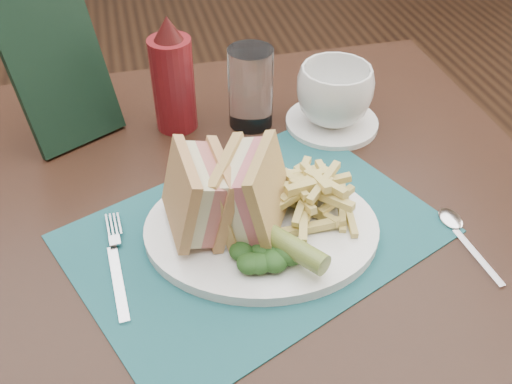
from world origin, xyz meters
TOP-DOWN VIEW (x-y plane):
  - floor at (0.00, 0.00)m, footprint 7.00×7.00m
  - table_main at (0.00, -0.50)m, footprint 0.90×0.75m
  - placemat at (0.00, -0.61)m, footprint 0.54×0.47m
  - plate at (0.01, -0.61)m, footprint 0.34×0.30m
  - sandwich_half_a at (-0.08, -0.59)m, footprint 0.09×0.11m
  - sandwich_half_b at (-0.02, -0.59)m, footprint 0.12×0.14m
  - kale_garnish at (0.01, -0.67)m, footprint 0.11×0.08m
  - pickle_spear at (0.02, -0.66)m, footprint 0.09×0.11m
  - fries_pile at (0.08, -0.59)m, footprint 0.18×0.20m
  - fork at (-0.17, -0.62)m, footprint 0.05×0.17m
  - spoon at (0.26, -0.69)m, footprint 0.05×0.15m
  - saucer at (0.19, -0.39)m, footprint 0.20×0.20m
  - coffee_cup at (0.19, -0.39)m, footprint 0.16×0.16m
  - drinking_glass at (0.06, -0.35)m, footprint 0.09×0.09m
  - ketchup_bottle at (-0.06, -0.33)m, footprint 0.07×0.07m
  - check_presenter at (-0.22, -0.31)m, footprint 0.16×0.14m

SIDE VIEW (x-z plane):
  - floor at x=0.00m, z-range 0.00..0.00m
  - table_main at x=0.00m, z-range 0.00..0.75m
  - placemat at x=0.00m, z-range 0.75..0.75m
  - spoon at x=0.26m, z-range 0.75..0.76m
  - saucer at x=0.19m, z-range 0.75..0.76m
  - fork at x=-0.17m, z-range 0.75..0.76m
  - plate at x=0.01m, z-range 0.75..0.77m
  - kale_garnish at x=0.01m, z-range 0.77..0.79m
  - pickle_spear at x=0.02m, z-range 0.77..0.80m
  - fries_pile at x=0.08m, z-range 0.77..0.83m
  - coffee_cup at x=0.19m, z-range 0.76..0.85m
  - drinking_glass at x=0.06m, z-range 0.75..0.88m
  - sandwich_half_a at x=-0.08m, z-range 0.77..0.88m
  - sandwich_half_b at x=-0.02m, z-range 0.77..0.88m
  - ketchup_bottle at x=-0.06m, z-range 0.75..0.94m
  - check_presenter at x=-0.22m, z-range 0.75..0.97m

